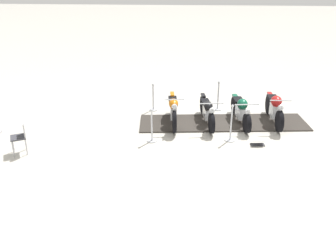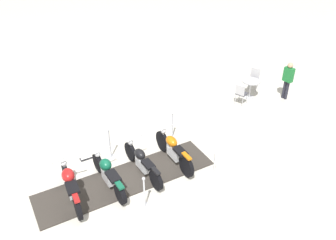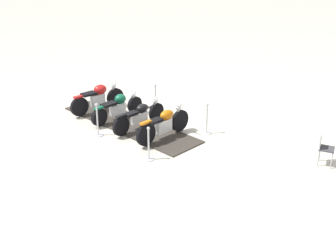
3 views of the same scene
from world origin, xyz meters
name	(u,v)px [view 1 (image 1 of 3)]	position (x,y,z in m)	size (l,w,h in m)	color
ground_plane	(223,123)	(0.00, 0.00, 0.00)	(80.00, 80.00, 0.00)	beige
display_platform	(223,123)	(0.00, 0.00, 0.02)	(5.55, 1.42, 0.04)	#38332D
motorcycle_copper	(173,109)	(-1.67, -0.18, 0.52)	(0.61, 2.21, 1.04)	black
motorcycle_black	(207,111)	(-0.55, -0.09, 0.47)	(0.74, 2.25, 0.94)	black
motorcycle_forest	(241,110)	(0.56, 0.02, 0.48)	(0.77, 2.22, 0.89)	black
motorcycle_maroon	(275,108)	(1.67, 0.12, 0.54)	(0.67, 2.20, 1.00)	black
stanchion_left_mid	(218,100)	(-0.11, 1.26, 0.36)	(0.32, 0.32, 1.09)	silver
stanchion_left_front	(153,101)	(-2.46, 1.05, 0.34)	(0.31, 0.31, 1.01)	silver
stanchion_right_front	(152,130)	(-2.24, -1.47, 0.35)	(0.31, 0.31, 1.04)	silver
stanchion_right_mid	(231,129)	(0.11, -1.26, 0.37)	(0.33, 0.33, 1.15)	silver
info_placard	(258,143)	(0.89, -1.54, 0.06)	(0.42, 0.26, 0.19)	#333338
cafe_chair_across_table	(20,135)	(-5.79, -2.45, 0.54)	(0.54, 0.54, 0.92)	#B7B7BC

